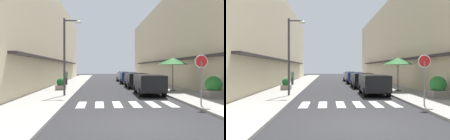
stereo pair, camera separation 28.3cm
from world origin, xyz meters
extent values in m
plane|color=#232326|center=(0.00, 19.15, 0.00)|extent=(105.33, 105.33, 0.00)
cube|color=gray|center=(-4.78, 19.15, 0.06)|extent=(3.11, 67.03, 0.12)
cube|color=gray|center=(4.78, 19.15, 0.06)|extent=(3.11, 67.03, 0.12)
cube|color=beige|center=(-8.83, 20.54, 5.24)|extent=(5.00, 45.09, 10.49)
cube|color=#332D2D|center=(-6.08, 20.54, 2.80)|extent=(0.50, 31.56, 0.16)
cube|color=beige|center=(8.83, 20.54, 5.19)|extent=(5.00, 45.09, 10.37)
cube|color=#332D2D|center=(6.08, 20.54, 2.80)|extent=(0.50, 31.56, 0.16)
cube|color=silver|center=(-2.38, 4.45, 0.01)|extent=(0.45, 2.20, 0.01)
cube|color=silver|center=(-1.43, 4.45, 0.01)|extent=(0.45, 2.20, 0.01)
cube|color=silver|center=(-0.48, 4.45, 0.01)|extent=(0.45, 2.20, 0.01)
cube|color=silver|center=(0.47, 4.45, 0.01)|extent=(0.45, 2.20, 0.01)
cube|color=silver|center=(1.42, 4.45, 0.01)|extent=(0.45, 2.20, 0.01)
cube|color=silver|center=(2.38, 4.45, 0.01)|extent=(0.45, 2.20, 0.01)
cube|color=black|center=(2.17, 8.93, 0.89)|extent=(1.86, 4.17, 1.13)
cube|color=black|center=(2.17, 8.73, 1.19)|extent=(1.53, 2.35, 0.56)
cylinder|color=black|center=(1.41, 10.31, 0.32)|extent=(0.24, 0.65, 0.64)
cylinder|color=black|center=(3.00, 10.27, 0.32)|extent=(0.24, 0.65, 0.64)
cylinder|color=black|center=(1.34, 7.60, 0.32)|extent=(0.24, 0.65, 0.64)
cylinder|color=black|center=(2.93, 7.55, 0.32)|extent=(0.24, 0.65, 0.64)
cube|color=black|center=(2.17, 15.22, 0.89)|extent=(1.77, 4.05, 1.13)
cube|color=black|center=(2.17, 15.02, 1.19)|extent=(1.48, 2.27, 0.56)
cylinder|color=black|center=(1.37, 16.55, 0.32)|extent=(0.22, 0.64, 0.64)
cylinder|color=black|center=(2.96, 16.56, 0.32)|extent=(0.22, 0.64, 0.64)
cylinder|color=black|center=(1.38, 13.88, 0.32)|extent=(0.22, 0.64, 0.64)
cylinder|color=black|center=(2.97, 13.89, 0.32)|extent=(0.22, 0.64, 0.64)
cube|color=navy|center=(2.17, 21.51, 0.89)|extent=(1.88, 4.01, 1.13)
cube|color=black|center=(2.17, 21.31, 1.19)|extent=(1.54, 2.26, 0.56)
cylinder|color=black|center=(1.42, 22.84, 0.32)|extent=(0.24, 0.65, 0.64)
cylinder|color=black|center=(3.01, 22.79, 0.32)|extent=(0.24, 0.65, 0.64)
cylinder|color=black|center=(1.33, 20.23, 0.32)|extent=(0.24, 0.65, 0.64)
cylinder|color=black|center=(2.92, 20.18, 0.32)|extent=(0.24, 0.65, 0.64)
cube|color=silver|center=(2.17, 27.85, 0.89)|extent=(1.88, 4.32, 1.13)
cube|color=black|center=(2.17, 27.64, 1.19)|extent=(1.54, 2.43, 0.56)
cylinder|color=black|center=(1.42, 29.28, 0.32)|extent=(0.24, 0.65, 0.64)
cylinder|color=black|center=(3.01, 29.23, 0.32)|extent=(0.24, 0.65, 0.64)
cylinder|color=black|center=(1.33, 26.47, 0.32)|extent=(0.24, 0.65, 0.64)
cylinder|color=black|center=(2.92, 26.42, 0.32)|extent=(0.24, 0.65, 0.64)
cylinder|color=slate|center=(3.57, 3.23, 1.20)|extent=(0.07, 0.07, 2.16)
cylinder|color=red|center=(3.57, 3.23, 2.28)|extent=(0.64, 0.03, 0.64)
torus|color=white|center=(3.57, 3.23, 2.28)|extent=(0.65, 0.05, 0.65)
cylinder|color=#38383D|center=(-3.77, 7.85, 2.70)|extent=(0.14, 0.14, 5.16)
cylinder|color=#38383D|center=(-3.32, 7.85, 5.13)|extent=(0.90, 0.10, 0.10)
ellipsoid|color=beige|center=(-2.87, 7.85, 5.03)|extent=(0.44, 0.28, 0.20)
cylinder|color=#262626|center=(4.49, 10.64, 0.15)|extent=(0.48, 0.48, 0.06)
cylinder|color=#4C3823|center=(4.49, 10.64, 1.32)|extent=(0.06, 0.06, 2.40)
cone|color=#19511E|center=(4.49, 10.64, 2.52)|extent=(2.38, 2.38, 0.55)
cube|color=slate|center=(5.55, 5.95, 0.36)|extent=(0.96, 0.96, 0.49)
sphere|color=#236628|center=(5.55, 5.95, 0.96)|extent=(1.00, 1.00, 1.00)
cube|color=gray|center=(-4.67, 11.97, 0.32)|extent=(0.81, 0.81, 0.39)
sphere|color=#195623|center=(-4.67, 11.97, 0.76)|extent=(0.70, 0.70, 0.70)
cylinder|color=#282B33|center=(-5.08, 18.20, 0.50)|extent=(0.26, 0.26, 0.76)
cylinder|color=#4C7259|center=(-5.08, 18.20, 1.19)|extent=(0.34, 0.34, 0.61)
sphere|color=tan|center=(-5.08, 18.20, 1.59)|extent=(0.21, 0.21, 0.21)
camera|label=1|loc=(-1.44, -8.11, 1.96)|focal=37.93mm
camera|label=2|loc=(-1.16, -8.13, 1.96)|focal=37.93mm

